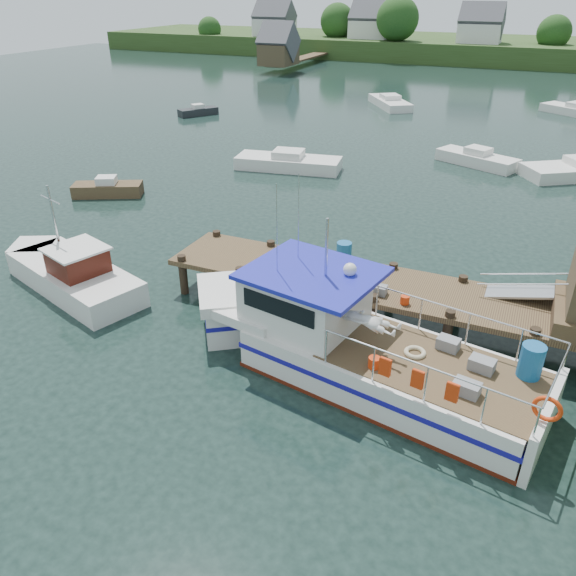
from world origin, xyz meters
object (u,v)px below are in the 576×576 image
at_px(moored_d, 390,102).
at_px(work_boat, 70,272).
at_px(moored_rowboat, 108,189).
at_px(moored_a, 288,162).
at_px(dock, 526,287).
at_px(moored_b, 477,159).
at_px(lobster_boat, 346,342).
at_px(moored_e, 198,111).

bearing_deg(moored_d, work_boat, -96.47).
xyz_separation_m(moored_rowboat, moored_a, (7.25, 8.91, 0.05)).
bearing_deg(moored_a, moored_rowboat, -118.50).
distance_m(dock, work_boat, 16.65).
bearing_deg(moored_b, moored_a, -163.13).
relative_size(dock, moored_b, 2.97).
relative_size(lobster_boat, moored_d, 1.75).
bearing_deg(lobster_boat, moored_d, 113.85).
height_order(lobster_boat, moored_e, lobster_boat).
height_order(moored_rowboat, moored_a, moored_a).
height_order(moored_b, moored_d, moored_b).
relative_size(dock, moored_a, 2.37).
bearing_deg(work_boat, moored_b, 81.37).
distance_m(lobster_boat, moored_a, 21.68).
bearing_deg(moored_a, work_boat, -83.39).
relative_size(moored_a, moored_d, 1.01).
bearing_deg(moored_d, dock, -73.42).
height_order(lobster_boat, moored_a, lobster_boat).
relative_size(work_boat, moored_a, 1.10).
distance_m(lobster_boat, moored_d, 43.44).
distance_m(lobster_boat, work_boat, 11.70).
xyz_separation_m(work_boat, moored_d, (1.79, 41.52, -0.22)).
height_order(moored_a, moored_d, moored_a).
xyz_separation_m(dock, moored_a, (-15.07, 15.52, -1.78)).
bearing_deg(moored_e, moored_a, -16.94).
xyz_separation_m(moored_a, moored_e, (-14.46, 12.17, -0.09)).
distance_m(dock, moored_a, 21.71).
distance_m(moored_rowboat, moored_d, 33.11).
bearing_deg(moored_rowboat, moored_a, 54.10).
height_order(dock, moored_b, dock).
relative_size(dock, work_boat, 2.15).
bearing_deg(dock, moored_d, 110.57).
xyz_separation_m(dock, moored_e, (-29.53, 27.68, -1.87)).
xyz_separation_m(dock, moored_d, (-14.56, 38.80, -1.81)).
bearing_deg(moored_d, lobster_boat, -80.85).
height_order(dock, work_boat, dock).
bearing_deg(moored_rowboat, moored_b, 42.28).
xyz_separation_m(dock, moored_rowboat, (-22.32, 6.61, -1.83)).
relative_size(lobster_boat, work_boat, 1.56).
height_order(dock, moored_d, dock).
bearing_deg(work_boat, moored_d, 105.93).
xyz_separation_m(work_boat, moored_rowboat, (-5.97, 9.33, -0.24)).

